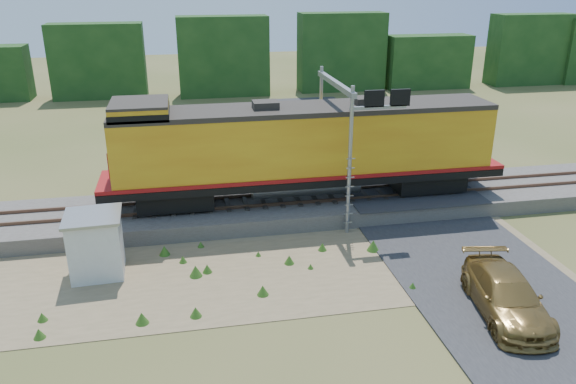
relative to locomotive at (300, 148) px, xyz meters
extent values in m
plane|color=#475123|center=(-1.06, -6.00, -3.55)|extent=(140.00, 140.00, 0.00)
cube|color=slate|center=(-1.06, 0.00, -3.15)|extent=(70.00, 5.00, 0.80)
cube|color=brown|center=(-1.06, -0.72, -2.67)|extent=(70.00, 0.10, 0.16)
cube|color=brown|center=(-1.06, 0.72, -2.67)|extent=(70.00, 0.10, 0.16)
cube|color=#8C7754|center=(-3.06, -5.50, -3.53)|extent=(26.00, 8.00, 0.03)
cube|color=#38383A|center=(5.94, 0.00, -2.72)|extent=(7.00, 5.20, 0.06)
cube|color=#38383A|center=(5.94, 16.00, -3.51)|extent=(7.00, 24.00, 0.08)
cube|color=#163A15|center=(-1.06, 32.00, -0.30)|extent=(36.00, 3.00, 6.50)
cube|color=#163A15|center=(38.94, 32.00, -0.55)|extent=(50.00, 3.00, 6.00)
cube|color=black|center=(-6.31, 0.00, -2.13)|extent=(3.66, 2.34, 0.91)
cube|color=black|center=(6.90, 0.00, -2.13)|extent=(3.66, 2.34, 0.91)
cube|color=black|center=(0.30, 0.00, -1.49)|extent=(20.33, 3.05, 0.37)
cylinder|color=gray|center=(0.30, 0.00, -1.98)|extent=(5.59, 1.22, 1.22)
cube|color=gold|center=(0.30, 0.00, 0.27)|extent=(18.81, 2.95, 3.15)
cube|color=maroon|center=(0.30, 0.00, -1.19)|extent=(20.33, 3.10, 0.18)
cube|color=#28231E|center=(0.30, 0.00, 1.97)|extent=(18.81, 3.00, 0.24)
cube|color=gold|center=(-7.63, 0.00, 2.20)|extent=(2.64, 2.95, 0.71)
cube|color=#28231E|center=(-7.63, 0.00, 2.60)|extent=(2.64, 3.00, 0.12)
cube|color=black|center=(-7.63, 0.00, 2.15)|extent=(2.69, 3.00, 0.36)
cube|color=maroon|center=(-9.16, 0.00, -0.09)|extent=(0.10, 2.03, 1.22)
cube|color=#28231E|center=(-1.74, 0.00, 2.20)|extent=(1.22, 1.02, 0.46)
cube|color=#28231E|center=(3.35, 0.00, 2.20)|extent=(1.22, 1.02, 0.46)
cube|color=silver|center=(-9.55, -4.65, -2.28)|extent=(2.13, 2.13, 2.54)
cube|color=gray|center=(-9.55, -4.65, -0.95)|extent=(2.34, 2.34, 0.12)
cylinder|color=gray|center=(1.73, -2.80, 0.01)|extent=(0.18, 0.18, 7.11)
cylinder|color=gray|center=(1.73, 2.80, 0.01)|extent=(0.18, 0.18, 7.11)
cube|color=gray|center=(1.73, 0.00, 3.15)|extent=(0.25, 6.20, 0.25)
cube|color=gray|center=(2.95, -2.80, 2.54)|extent=(2.64, 0.15, 0.15)
cube|color=black|center=(2.74, -2.80, 2.95)|extent=(0.91, 0.15, 0.76)
cube|color=black|center=(3.96, -2.80, 2.95)|extent=(0.91, 0.15, 0.76)
imported|color=olive|center=(5.44, -10.57, -2.79)|extent=(2.95, 5.50, 1.52)
camera|label=1|loc=(-5.70, -26.38, 8.16)|focal=35.00mm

